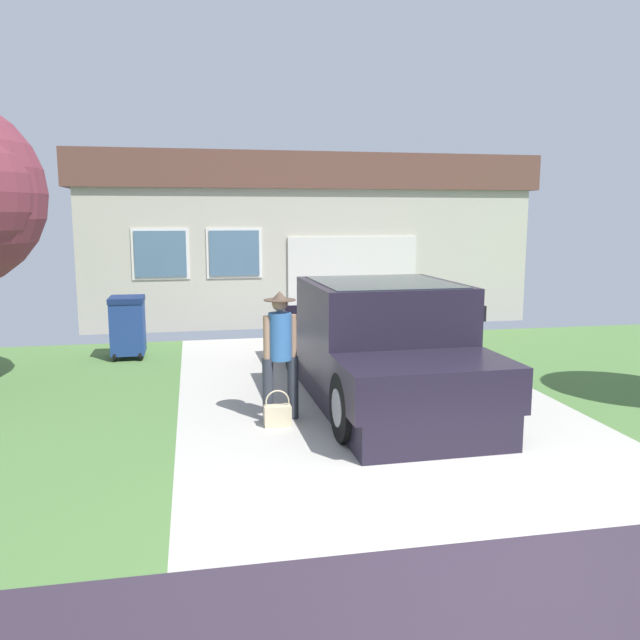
{
  "coord_description": "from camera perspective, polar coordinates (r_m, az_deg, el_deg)",
  "views": [
    {
      "loc": [
        -2.35,
        -4.47,
        2.56
      ],
      "look_at": [
        -0.77,
        3.57,
        1.24
      ],
      "focal_mm": 36.33,
      "sensor_mm": 36.0,
      "label": 1
    }
  ],
  "objects": [
    {
      "name": "wheeled_trash_bin",
      "position": [
        12.2,
        -16.58,
        -0.43
      ],
      "size": [
        0.6,
        0.72,
        1.12
      ],
      "color": "navy",
      "rests_on": "ground"
    },
    {
      "name": "person_with_hat",
      "position": [
        8.11,
        -3.53,
        -2.46
      ],
      "size": [
        0.46,
        0.4,
        1.64
      ],
      "rotation": [
        0.0,
        0.0,
        0.15
      ],
      "color": "#333842",
      "rests_on": "ground"
    },
    {
      "name": "handbag",
      "position": [
        8.06,
        -3.76,
        -8.28
      ],
      "size": [
        0.33,
        0.18,
        0.45
      ],
      "color": "beige",
      "rests_on": "ground"
    },
    {
      "name": "house_with_garage",
      "position": [
        17.29,
        -1.96,
        7.35
      ],
      "size": [
        10.88,
        5.22,
        3.98
      ],
      "color": "#B9B3A1",
      "rests_on": "ground"
    },
    {
      "name": "pickup_truck",
      "position": [
        9.06,
        5.24,
        -2.4
      ],
      "size": [
        2.2,
        5.5,
        1.68
      ],
      "rotation": [
        0.0,
        0.0,
        3.16
      ],
      "color": "black",
      "rests_on": "ground"
    }
  ]
}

